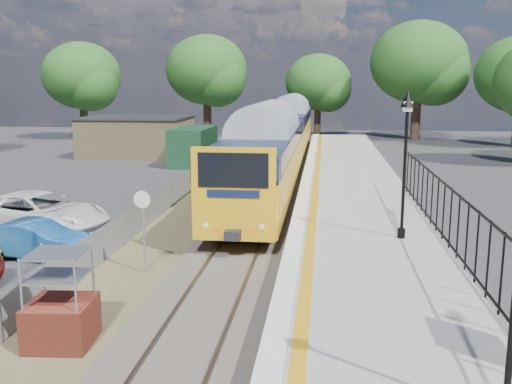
% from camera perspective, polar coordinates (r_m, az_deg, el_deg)
% --- Properties ---
extents(ground, '(120.00, 120.00, 0.00)m').
position_cam_1_polar(ground, '(13.48, -6.05, -14.31)').
color(ground, '#2D2D30').
rests_on(ground, ground).
extents(track_bed, '(5.90, 80.00, 0.29)m').
position_cam_1_polar(track_bed, '(22.51, -1.76, -3.64)').
color(track_bed, '#473F38').
rests_on(track_bed, ground).
extents(platform, '(5.00, 70.00, 0.90)m').
position_cam_1_polar(platform, '(20.61, 10.51, -4.15)').
color(platform, gray).
rests_on(platform, ground).
extents(platform_edge, '(0.90, 70.00, 0.01)m').
position_cam_1_polar(platform_edge, '(20.46, 4.78, -2.80)').
color(platform_edge, silver).
rests_on(platform_edge, platform).
extents(victorian_lamp_north, '(0.44, 0.44, 4.60)m').
position_cam_1_polar(victorian_lamp_north, '(18.11, 14.81, 5.99)').
color(victorian_lamp_north, black).
rests_on(victorian_lamp_north, platform).
extents(palisade_fence, '(0.12, 26.00, 2.00)m').
position_cam_1_polar(palisade_fence, '(15.10, 20.99, -4.78)').
color(palisade_fence, black).
rests_on(palisade_fence, platform).
extents(wire_fence, '(0.06, 52.00, 1.20)m').
position_cam_1_polar(wire_fence, '(25.41, -9.32, -0.93)').
color(wire_fence, '#999EA3').
rests_on(wire_fence, ground).
extents(outbuilding, '(10.80, 10.10, 3.12)m').
position_cam_1_polar(outbuilding, '(45.41, -10.81, 5.34)').
color(outbuilding, '#948353').
rests_on(outbuilding, ground).
extents(tree_line, '(56.80, 43.80, 11.88)m').
position_cam_1_polar(tree_line, '(53.90, 5.47, 11.72)').
color(tree_line, '#332319').
rests_on(tree_line, ground).
extents(train, '(2.82, 40.83, 3.51)m').
position_cam_1_polar(train, '(38.15, 2.62, 5.74)').
color(train, orange).
rests_on(train, ground).
extents(brick_plinth, '(1.45, 1.45, 2.18)m').
position_cam_1_polar(brick_plinth, '(13.32, -19.01, -10.28)').
color(brick_plinth, maroon).
rests_on(brick_plinth, ground).
extents(speed_sign, '(0.52, 0.12, 2.59)m').
position_cam_1_polar(speed_sign, '(17.30, -11.23, -2.65)').
color(speed_sign, '#999EA3').
rests_on(speed_sign, ground).
extents(car_blue, '(3.94, 1.75, 1.26)m').
position_cam_1_polar(car_blue, '(20.25, -21.13, -4.46)').
color(car_blue, '#185194').
rests_on(car_blue, ground).
extents(car_white, '(6.12, 3.85, 1.58)m').
position_cam_1_polar(car_white, '(23.57, -20.91, -1.96)').
color(car_white, white).
rests_on(car_white, ground).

